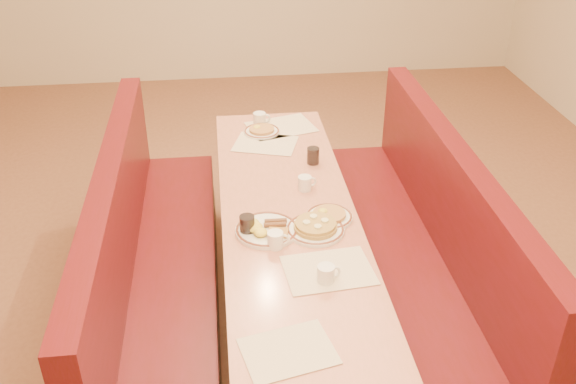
{
  "coord_description": "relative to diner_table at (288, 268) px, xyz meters",
  "views": [
    {
      "loc": [
        -0.33,
        -2.81,
        2.54
      ],
      "look_at": [
        0.0,
        0.02,
        0.85
      ],
      "focal_mm": 40.0,
      "sensor_mm": 36.0,
      "label": 1
    }
  ],
  "objects": [
    {
      "name": "placemat_far_left",
      "position": [
        -0.05,
        0.78,
        0.38
      ],
      "size": [
        0.44,
        0.38,
        0.0
      ],
      "primitive_type": "cube",
      "rotation": [
        0.0,
        0.0,
        -0.3
      ],
      "color": "beige",
      "rests_on": "diner_table"
    },
    {
      "name": "booth_left",
      "position": [
        -0.73,
        0.0,
        -0.01
      ],
      "size": [
        0.55,
        2.5,
        1.05
      ],
      "color": "#4C3326",
      "rests_on": "ground"
    },
    {
      "name": "coffee_mug_b",
      "position": [
        -0.1,
        -0.32,
        0.42
      ],
      "size": [
        0.11,
        0.08,
        0.08
      ],
      "rotation": [
        0.0,
        0.0,
        -0.06
      ],
      "color": "white",
      "rests_on": "diner_table"
    },
    {
      "name": "coffee_mug_d",
      "position": [
        -0.06,
        1.07,
        0.42
      ],
      "size": [
        0.12,
        0.08,
        0.09
      ],
      "rotation": [
        0.0,
        0.0,
        0.19
      ],
      "color": "white",
      "rests_on": "diner_table"
    },
    {
      "name": "soda_tumbler_near",
      "position": [
        -0.23,
        -0.2,
        0.43
      ],
      "size": [
        0.07,
        0.07,
        0.1
      ],
      "color": "black",
      "rests_on": "diner_table"
    },
    {
      "name": "placemat_near_right",
      "position": [
        0.12,
        -0.53,
        0.38
      ],
      "size": [
        0.42,
        0.33,
        0.0
      ],
      "primitive_type": "cube",
      "rotation": [
        0.0,
        0.0,
        0.1
      ],
      "color": "beige",
      "rests_on": "diner_table"
    },
    {
      "name": "coffee_mug_a",
      "position": [
        0.1,
        -0.61,
        0.42
      ],
      "size": [
        0.11,
        0.08,
        0.08
      ],
      "rotation": [
        0.0,
        0.0,
        0.23
      ],
      "color": "white",
      "rests_on": "diner_table"
    },
    {
      "name": "extra_plate_mid",
      "position": [
        0.2,
        -0.11,
        0.39
      ],
      "size": [
        0.24,
        0.24,
        0.05
      ],
      "rotation": [
        0.0,
        0.0,
        0.25
      ],
      "color": "white",
      "rests_on": "diner_table"
    },
    {
      "name": "extra_plate_far",
      "position": [
        -0.06,
        0.95,
        0.39
      ],
      "size": [
        0.23,
        0.23,
        0.05
      ],
      "rotation": [
        0.0,
        0.0,
        0.16
      ],
      "color": "white",
      "rests_on": "diner_table"
    },
    {
      "name": "booth_right",
      "position": [
        0.73,
        0.0,
        -0.01
      ],
      "size": [
        0.55,
        2.5,
        1.05
      ],
      "color": "#4C3326",
      "rests_on": "ground"
    },
    {
      "name": "placemat_far_right",
      "position": [
        0.07,
        1.02,
        0.38
      ],
      "size": [
        0.48,
        0.41,
        0.0
      ],
      "primitive_type": "cube",
      "rotation": [
        0.0,
        0.0,
        0.27
      ],
      "color": "beige",
      "rests_on": "diner_table"
    },
    {
      "name": "soda_tumbler_mid",
      "position": [
        0.21,
        0.5,
        0.42
      ],
      "size": [
        0.07,
        0.07,
        0.1
      ],
      "color": "black",
      "rests_on": "diner_table"
    },
    {
      "name": "placemat_near_left",
      "position": [
        -0.12,
        -1.02,
        0.38
      ],
      "size": [
        0.4,
        0.33,
        0.0
      ],
      "primitive_type": "cube",
      "rotation": [
        0.0,
        0.0,
        0.23
      ],
      "color": "beige",
      "rests_on": "diner_table"
    },
    {
      "name": "diner_table",
      "position": [
        0.0,
        0.0,
        0.0
      ],
      "size": [
        0.7,
        2.5,
        0.75
      ],
      "color": "black",
      "rests_on": "ground"
    },
    {
      "name": "ground",
      "position": [
        0.0,
        0.0,
        -0.37
      ],
      "size": [
        8.0,
        8.0,
        0.0
      ],
      "primitive_type": "plane",
      "color": "#9E6647",
      "rests_on": "ground"
    },
    {
      "name": "eggs_plate",
      "position": [
        -0.13,
        -0.19,
        0.39
      ],
      "size": [
        0.31,
        0.31,
        0.06
      ],
      "rotation": [
        0.0,
        0.0,
        -0.2
      ],
      "color": "white",
      "rests_on": "diner_table"
    },
    {
      "name": "pancake_plate",
      "position": [
        0.11,
        -0.21,
        0.4
      ],
      "size": [
        0.29,
        0.29,
        0.06
      ],
      "rotation": [
        0.0,
        0.0,
        -0.36
      ],
      "color": "white",
      "rests_on": "diner_table"
    },
    {
      "name": "coffee_mug_c",
      "position": [
        0.12,
        0.2,
        0.42
      ],
      "size": [
        0.11,
        0.07,
        0.08
      ],
      "rotation": [
        0.0,
        0.0,
        0.21
      ],
      "color": "white",
      "rests_on": "diner_table"
    }
  ]
}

